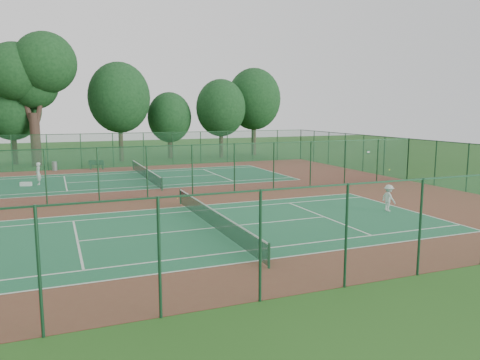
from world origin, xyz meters
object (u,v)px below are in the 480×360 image
object	(u,v)px
trash_bin	(55,166)
kit_bag	(26,184)
player_near	(389,198)
big_tree	(32,71)
bench	(97,165)
player_far	(38,174)

from	to	relation	value
trash_bin	kit_bag	xyz separation A→B (m)	(-2.14, -9.06, -0.28)
player_near	kit_bag	size ratio (longest dim) A/B	1.87
trash_bin	big_tree	bearing A→B (deg)	108.13
bench	kit_bag	distance (m)	10.38
player_near	kit_bag	xyz separation A→B (m)	(-19.86, 17.64, -0.63)
bench	big_tree	bearing A→B (deg)	152.67
player_far	trash_bin	size ratio (longest dim) A/B	2.02
player_far	kit_bag	distance (m)	1.20
kit_bag	bench	bearing A→B (deg)	72.79
bench	trash_bin	bearing A→B (deg)	-170.92
bench	kit_bag	world-z (taller)	bench
trash_bin	kit_bag	distance (m)	9.31
player_near	trash_bin	bearing A→B (deg)	29.73
trash_bin	bench	distance (m)	3.86
player_near	player_far	size ratio (longest dim) A/B	0.88
player_near	bench	world-z (taller)	player_near
player_near	bench	bearing A→B (deg)	24.16
trash_bin	kit_bag	size ratio (longest dim) A/B	1.05
player_far	big_tree	world-z (taller)	big_tree
bench	big_tree	distance (m)	11.92
bench	big_tree	xyz separation A→B (m)	(-5.40, 5.37, 9.18)
player_far	player_near	bearing A→B (deg)	43.70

